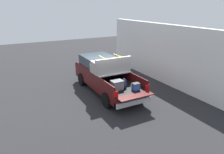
{
  "coord_description": "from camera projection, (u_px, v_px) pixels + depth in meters",
  "views": [
    {
      "loc": [
        -10.15,
        5.14,
        4.84
      ],
      "look_at": [
        -0.6,
        0.0,
        1.1
      ],
      "focal_mm": 33.59,
      "sensor_mm": 36.0,
      "label": 1
    }
  ],
  "objects": [
    {
      "name": "pickup_truck",
      "position": [
        104.0,
        74.0,
        12.33
      ],
      "size": [
        6.05,
        2.08,
        2.23
      ],
      "color": "#470F0F",
      "rests_on": "ground_plane"
    },
    {
      "name": "ground_plane",
      "position": [
        107.0,
        92.0,
        12.33
      ],
      "size": [
        40.0,
        40.0,
        0.0
      ],
      "primitive_type": "plane",
      "color": "#262628"
    },
    {
      "name": "building_facade",
      "position": [
        165.0,
        54.0,
        13.4
      ],
      "size": [
        11.88,
        0.36,
        3.74
      ],
      "primitive_type": "cube",
      "color": "white",
      "rests_on": "ground_plane"
    }
  ]
}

